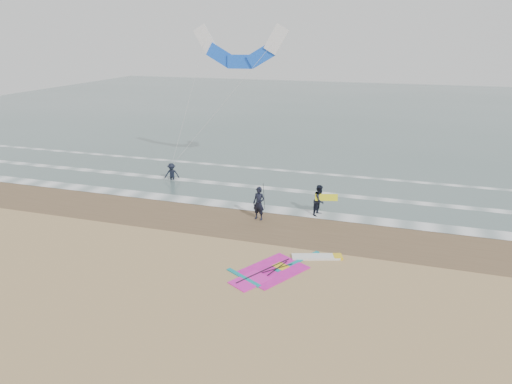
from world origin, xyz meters
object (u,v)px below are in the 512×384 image
(person_standing, at_px, (259,203))
(surf_kite, at_px, (240,51))
(person_walking, at_px, (320,200))
(person_wading, at_px, (172,170))
(windsurf_rig, at_px, (285,267))

(person_standing, distance_m, surf_kite, 12.25)
(person_walking, xyz_separation_m, surf_kite, (-7.16, 6.66, 8.05))
(person_wading, bearing_deg, windsurf_rig, -59.27)
(person_walking, height_order, person_wading, person_walking)
(windsurf_rig, height_order, person_standing, person_standing)
(windsurf_rig, bearing_deg, person_wading, 137.01)
(person_wading, bearing_deg, surf_kite, 21.26)
(windsurf_rig, xyz_separation_m, person_walking, (0.34, 6.84, 0.89))
(windsurf_rig, distance_m, surf_kite, 17.57)
(person_standing, height_order, surf_kite, surf_kite)
(windsurf_rig, bearing_deg, surf_kite, 116.82)
(person_standing, xyz_separation_m, person_wading, (-8.18, 5.16, -0.15))
(person_wading, bearing_deg, person_standing, -48.50)
(person_walking, bearing_deg, surf_kite, 68.40)
(person_standing, bearing_deg, windsurf_rig, -49.28)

